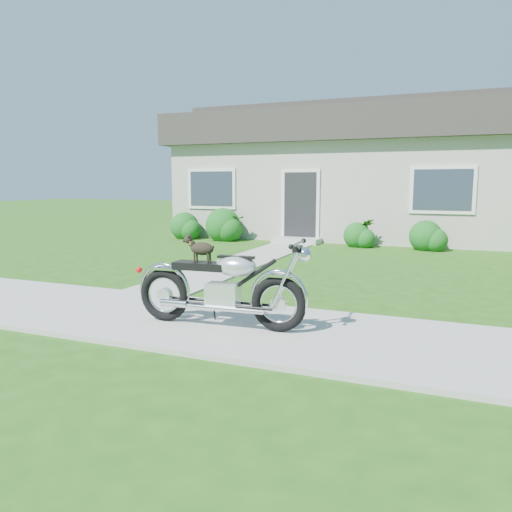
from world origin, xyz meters
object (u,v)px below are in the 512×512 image
Objects in this scene: potted_plant_left at (234,228)px; potted_plant_right at (367,233)px; motorcycle_with_dog at (223,287)px; house at (369,172)px.

potted_plant_left is 1.00× the size of potted_plant_right.
motorcycle_with_dog is (-0.19, -8.71, 0.14)m from potted_plant_right.
motorcycle_with_dog is at bearing -88.07° from house.
motorcycle_with_dog reaches higher than potted_plant_right.
potted_plant_left is (-3.52, -3.44, -1.77)m from house.
house is 16.05× the size of potted_plant_right.
potted_plant_right is 8.72m from motorcycle_with_dog.
house is 3.92m from potted_plant_right.
house is 5.23m from potted_plant_left.
potted_plant_left is at bearing 180.00° from potted_plant_right.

